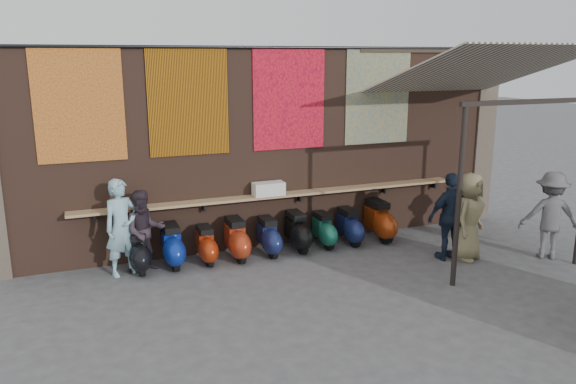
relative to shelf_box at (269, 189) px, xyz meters
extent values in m
plane|color=#474749|center=(0.21, -2.30, -1.26)|extent=(70.00, 70.00, 0.00)
cube|color=brown|center=(0.21, 0.40, 0.74)|extent=(10.00, 0.40, 4.00)
cube|color=#4C4238|center=(5.41, 0.40, 0.74)|extent=(0.50, 0.50, 4.00)
cube|color=#9E7A51|center=(0.21, 0.03, -0.16)|extent=(8.00, 0.32, 0.05)
cube|color=white|center=(0.00, 0.00, 0.00)|extent=(0.62, 0.29, 0.26)
cube|color=maroon|center=(-3.39, 0.18, 1.74)|extent=(1.50, 0.02, 2.00)
cube|color=orange|center=(-1.49, 0.18, 1.74)|extent=(1.50, 0.02, 2.00)
cube|color=red|center=(0.51, 0.18, 1.74)|extent=(1.50, 0.02, 2.00)
cube|color=#275490|center=(2.51, 0.18, 1.74)|extent=(1.50, 0.02, 2.00)
cylinder|color=black|center=(0.21, 0.17, 2.72)|extent=(9.50, 0.06, 0.06)
imported|color=#89B8C7|center=(-2.87, -0.33, -0.38)|extent=(0.75, 0.63, 1.75)
imported|color=#31262F|center=(-2.48, -0.30, -0.50)|extent=(0.79, 0.65, 1.51)
imported|color=#162133|center=(3.04, -1.80, -0.41)|extent=(0.99, 0.42, 1.70)
imported|color=slate|center=(4.87, -2.43, -0.41)|extent=(1.26, 1.14, 1.70)
imported|color=#7D714F|center=(3.35, -1.94, -0.41)|extent=(0.99, 0.88, 1.70)
cube|color=beige|center=(3.71, -1.40, 2.29)|extent=(3.20, 3.28, 0.97)
cube|color=#33261C|center=(3.71, 0.19, 2.69)|extent=(3.30, 0.08, 0.12)
cube|color=black|center=(3.71, -2.90, 1.82)|extent=(3.00, 0.08, 0.08)
cylinder|color=black|center=(2.31, -2.90, 0.29)|extent=(0.09, 0.09, 3.10)
camera|label=1|loc=(-3.58, -10.22, 2.57)|focal=35.00mm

